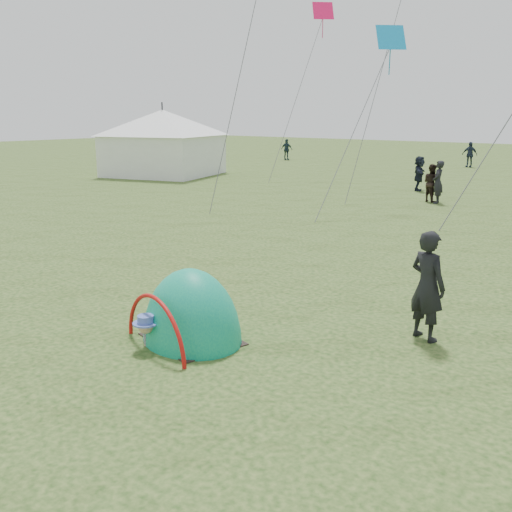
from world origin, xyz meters
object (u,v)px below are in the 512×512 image
Objects in this scene: popup_tent at (192,339)px; standing_adult at (427,286)px; crawling_toddler at (158,329)px; event_marquee at (163,140)px.

standing_adult is at bearing 52.54° from popup_tent.
event_marquee is at bearing 145.69° from crawling_toddler.
event_marquee reaches higher than popup_tent.
event_marquee is (-19.64, 17.98, 1.78)m from crawling_toddler.
crawling_toddler is at bearing -59.84° from event_marquee.
standing_adult is (2.96, 2.45, 0.91)m from popup_tent.
crawling_toddler is at bearing -101.41° from popup_tent.
popup_tent reaches higher than crawling_toddler.
crawling_toddler is 26.68m from event_marquee.
popup_tent is (0.24, 0.52, -0.29)m from crawling_toddler.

